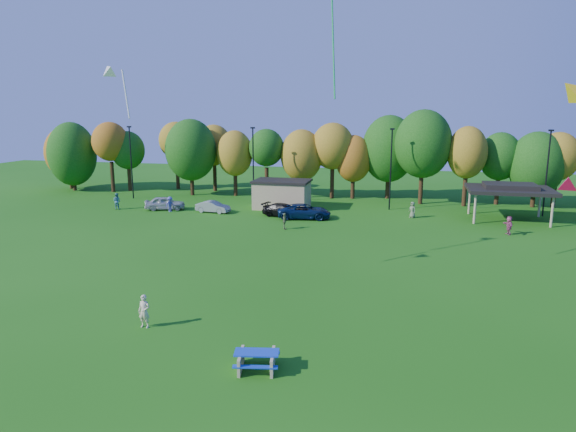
% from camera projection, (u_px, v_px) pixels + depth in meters
% --- Properties ---
extents(ground, '(160.00, 160.00, 0.00)m').
position_uv_depth(ground, '(295.00, 395.00, 20.36)').
color(ground, '#19600F').
rests_on(ground, ground).
extents(tree_line, '(93.57, 10.55, 11.15)m').
position_uv_depth(tree_line, '(368.00, 153.00, 62.73)').
color(tree_line, black).
rests_on(tree_line, ground).
extents(lamp_posts, '(64.50, 0.25, 9.09)m').
position_uv_depth(lamp_posts, '(391.00, 166.00, 57.01)').
color(lamp_posts, black).
rests_on(lamp_posts, ground).
extents(utility_building, '(6.30, 4.30, 3.25)m').
position_uv_depth(utility_building, '(282.00, 194.00, 58.48)').
color(utility_building, tan).
rests_on(utility_building, ground).
extents(pavilion, '(8.20, 6.20, 3.77)m').
position_uv_depth(pavilion, '(510.00, 189.00, 51.78)').
color(pavilion, tan).
rests_on(pavilion, ground).
extents(picnic_table, '(2.19, 1.92, 0.83)m').
position_uv_depth(picnic_table, '(257.00, 359.00, 22.26)').
color(picnic_table, tan).
rests_on(picnic_table, ground).
extents(kite_flyer, '(0.66, 0.45, 1.76)m').
position_uv_depth(kite_flyer, '(144.00, 311.00, 26.49)').
color(kite_flyer, beige).
rests_on(kite_flyer, ground).
extents(car_a, '(4.75, 3.14, 1.50)m').
position_uv_depth(car_a, '(165.00, 203.00, 57.77)').
color(car_a, '#B9B9B9').
rests_on(car_a, ground).
extents(car_b, '(3.91, 1.74, 1.25)m').
position_uv_depth(car_b, '(213.00, 207.00, 56.25)').
color(car_b, '#97989C').
rests_on(car_b, ground).
extents(car_c, '(5.82, 3.37, 1.52)m').
position_uv_depth(car_c, '(304.00, 211.00, 53.08)').
color(car_c, '#0C2048').
rests_on(car_c, ground).
extents(car_d, '(5.04, 3.04, 1.37)m').
position_uv_depth(car_d, '(284.00, 210.00, 54.05)').
color(car_d, black).
rests_on(car_d, ground).
extents(far_person_0, '(0.60, 0.98, 1.56)m').
position_uv_depth(far_person_0, '(284.00, 221.00, 48.31)').
color(far_person_0, '#617346').
rests_on(far_person_0, ground).
extents(far_person_1, '(0.95, 0.77, 1.85)m').
position_uv_depth(far_person_1, '(117.00, 201.00, 58.02)').
color(far_person_1, teal).
rests_on(far_person_1, ground).
extents(far_person_3, '(0.92, 1.66, 1.70)m').
position_uv_depth(far_person_3, '(509.00, 225.00, 46.25)').
color(far_person_3, '#AC4775').
rests_on(far_person_3, ground).
extents(far_person_4, '(0.97, 0.95, 1.69)m').
position_uv_depth(far_person_4, '(412.00, 210.00, 53.42)').
color(far_person_4, '#697B54').
rests_on(far_person_4, ground).
extents(far_person_5, '(1.11, 1.26, 1.69)m').
position_uv_depth(far_person_5, '(170.00, 204.00, 56.58)').
color(far_person_5, '#5250B0').
rests_on(far_person_5, ground).
extents(kite_6, '(1.76, 1.79, 3.36)m').
position_uv_depth(kite_6, '(109.00, 71.00, 29.54)').
color(kite_6, silver).
extents(kite_10, '(3.37, 1.90, 5.54)m').
position_uv_depth(kite_10, '(573.00, 91.00, 26.99)').
color(kite_10, gold).
extents(kite_12, '(1.16, 1.36, 1.20)m').
position_uv_depth(kite_12, '(568.00, 182.00, 22.11)').
color(kite_12, '#D50B42').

